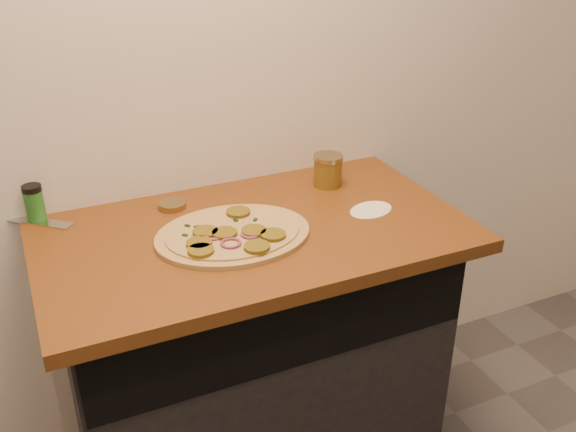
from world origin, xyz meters
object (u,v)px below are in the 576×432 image
pizza (233,234)px  chefs_knife (15,217)px  spice_shaker (34,203)px  salsa_jar (328,170)px

pizza → chefs_knife: (-0.54, 0.37, -0.01)m
pizza → chefs_knife: 0.65m
spice_shaker → salsa_jar: bearing=-8.1°
chefs_knife → salsa_jar: (0.94, -0.16, 0.05)m
chefs_knife → spice_shaker: spice_shaker is taller
salsa_jar → pizza: bearing=-152.6°
pizza → spice_shaker: size_ratio=3.97×
pizza → spice_shaker: bearing=145.3°
salsa_jar → spice_shaker: (-0.88, 0.12, 0.00)m
pizza → salsa_jar: salsa_jar is taller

